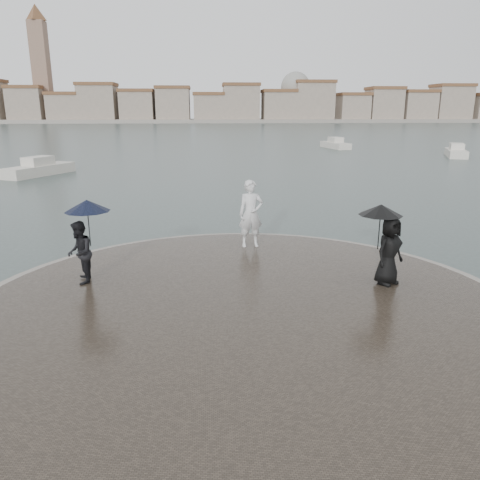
{
  "coord_description": "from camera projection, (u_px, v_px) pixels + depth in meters",
  "views": [
    {
      "loc": [
        -0.74,
        -5.93,
        4.46
      ],
      "look_at": [
        0.0,
        4.8,
        1.45
      ],
      "focal_mm": 35.0,
      "sensor_mm": 36.0,
      "label": 1
    }
  ],
  "objects": [
    {
      "name": "ground",
      "position": [
        262.0,
        420.0,
        6.95
      ],
      "size": [
        400.0,
        400.0,
        0.0
      ],
      "primitive_type": "plane",
      "color": "#2B3835",
      "rests_on": "ground"
    },
    {
      "name": "kerb_ring",
      "position": [
        244.0,
        312.0,
        10.27
      ],
      "size": [
        12.5,
        12.5,
        0.32
      ],
      "primitive_type": "cylinder",
      "color": "gray",
      "rests_on": "ground"
    },
    {
      "name": "quay_tip",
      "position": [
        244.0,
        311.0,
        10.27
      ],
      "size": [
        11.9,
        11.9,
        0.36
      ],
      "primitive_type": "cylinder",
      "color": "#2D261E",
      "rests_on": "ground"
    },
    {
      "name": "statue",
      "position": [
        251.0,
        214.0,
        14.26
      ],
      "size": [
        0.8,
        0.57,
        2.06
      ],
      "primitive_type": "imported",
      "rotation": [
        0.0,
        0.0,
        0.11
      ],
      "color": "silver",
      "rests_on": "quay_tip"
    },
    {
      "name": "visitor_left",
      "position": [
        82.0,
        237.0,
        11.22
      ],
      "size": [
        1.14,
        1.08,
        2.04
      ],
      "color": "black",
      "rests_on": "quay_tip"
    },
    {
      "name": "visitor_right",
      "position": [
        387.0,
        239.0,
        11.14
      ],
      "size": [
        1.25,
        1.06,
        1.95
      ],
      "color": "black",
      "rests_on": "quay_tip"
    },
    {
      "name": "far_skyline",
      "position": [
        190.0,
        106.0,
        159.42
      ],
      "size": [
        260.0,
        20.0,
        37.0
      ],
      "color": "gray",
      "rests_on": "ground"
    },
    {
      "name": "boats",
      "position": [
        304.0,
        154.0,
        44.59
      ],
      "size": [
        39.7,
        27.5,
        1.5
      ],
      "color": "beige",
      "rests_on": "ground"
    }
  ]
}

